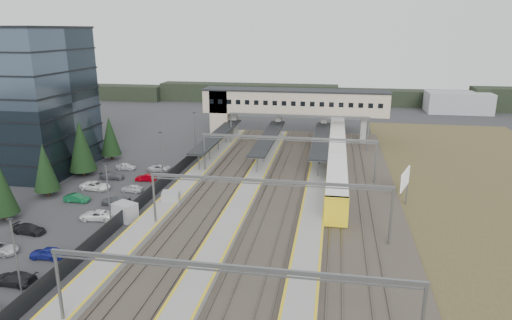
% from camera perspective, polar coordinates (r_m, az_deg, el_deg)
% --- Properties ---
extents(ground, '(220.00, 220.00, 0.00)m').
position_cam_1_polar(ground, '(64.88, -8.11, -5.65)').
color(ground, '#2B2B2D').
rests_on(ground, ground).
extents(office_building, '(24.30, 18.30, 24.30)m').
position_cam_1_polar(office_building, '(89.30, -28.63, 6.62)').
color(office_building, '#374655').
rests_on(office_building, ground).
extents(conifer_row, '(4.42, 49.82, 9.50)m').
position_cam_1_polar(conifer_row, '(70.04, -26.68, -1.43)').
color(conifer_row, black).
rests_on(conifer_row, ground).
extents(car_park, '(10.71, 44.54, 1.29)m').
position_cam_1_polar(car_park, '(64.42, -21.45, -6.24)').
color(car_park, '#AEADB3').
rests_on(car_park, ground).
extents(lampposts, '(0.50, 53.25, 8.07)m').
position_cam_1_polar(lampposts, '(67.36, -14.42, -1.28)').
color(lampposts, slate).
rests_on(lampposts, ground).
extents(fence, '(0.08, 90.00, 2.00)m').
position_cam_1_polar(fence, '(71.08, -11.91, -3.03)').
color(fence, '#26282B').
rests_on(fence, ground).
extents(relay_cabin_near, '(3.39, 2.99, 2.34)m').
position_cam_1_polar(relay_cabin_near, '(61.44, -16.05, -6.23)').
color(relay_cabin_near, '#929496').
rests_on(relay_cabin_near, ground).
extents(relay_cabin_far, '(2.71, 2.41, 2.14)m').
position_cam_1_polar(relay_cabin_far, '(64.71, -10.59, -4.81)').
color(relay_cabin_far, '#929496').
rests_on(relay_cabin_far, ground).
extents(rail_corridor, '(34.00, 90.00, 0.92)m').
position_cam_1_polar(rail_corridor, '(67.24, 0.82, -4.43)').
color(rail_corridor, '#3D362E').
rests_on(rail_corridor, ground).
extents(canopies, '(23.10, 30.00, 3.28)m').
position_cam_1_polar(canopies, '(87.39, 1.60, 2.88)').
color(canopies, black).
rests_on(canopies, ground).
extents(footbridge, '(40.40, 6.40, 11.20)m').
position_cam_1_polar(footbridge, '(101.13, 3.26, 6.98)').
color(footbridge, tan).
rests_on(footbridge, ground).
extents(gantries, '(28.40, 62.28, 7.17)m').
position_cam_1_polar(gantries, '(63.21, 2.93, -0.34)').
color(gantries, slate).
rests_on(gantries, ground).
extents(train, '(3.00, 62.66, 3.77)m').
position_cam_1_polar(train, '(86.53, 10.09, 1.29)').
color(train, white).
rests_on(train, ground).
extents(billboard, '(1.88, 5.14, 4.46)m').
position_cam_1_polar(billboard, '(68.94, 18.14, -2.39)').
color(billboard, slate).
rests_on(billboard, ground).
extents(treeline_far, '(170.00, 19.00, 7.00)m').
position_cam_1_polar(treeline_far, '(151.01, 11.65, 7.77)').
color(treeline_far, black).
rests_on(treeline_far, ground).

